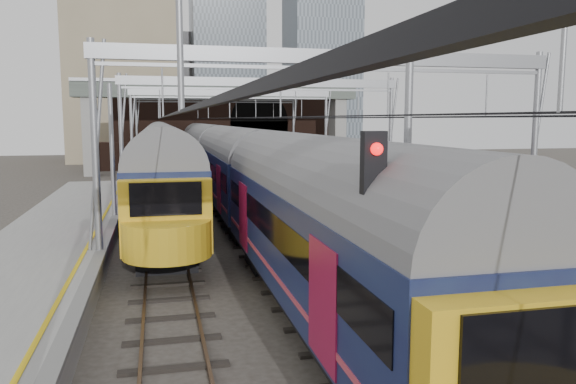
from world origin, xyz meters
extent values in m
plane|color=#38332D|center=(0.00, 0.00, 0.00)|extent=(160.00, 160.00, 0.00)
cube|color=slate|center=(-8.15, 2.50, 1.05)|extent=(0.35, 55.00, 0.12)
cube|color=gold|center=(-8.65, 2.50, 1.11)|extent=(0.12, 55.00, 0.01)
cube|color=#4C3828|center=(-6.72, 15.00, 0.09)|extent=(0.08, 80.00, 0.16)
cube|color=#4C3828|center=(-5.28, 15.00, 0.09)|extent=(0.08, 80.00, 0.16)
cube|color=black|center=(-6.00, 15.00, 0.01)|extent=(2.40, 80.00, 0.14)
cube|color=#4C3828|center=(-2.72, 15.00, 0.09)|extent=(0.08, 80.00, 0.16)
cube|color=#4C3828|center=(-1.28, 15.00, 0.09)|extent=(0.08, 80.00, 0.16)
cube|color=black|center=(-2.00, 15.00, 0.01)|extent=(2.40, 80.00, 0.14)
cube|color=#4C3828|center=(1.28, 15.00, 0.09)|extent=(0.08, 80.00, 0.16)
cube|color=#4C3828|center=(2.72, 15.00, 0.09)|extent=(0.08, 80.00, 0.16)
cube|color=black|center=(2.00, 15.00, 0.01)|extent=(2.40, 80.00, 0.14)
cube|color=#4C3828|center=(5.28, 15.00, 0.09)|extent=(0.08, 80.00, 0.16)
cube|color=#4C3828|center=(6.72, 15.00, 0.09)|extent=(0.08, 80.00, 0.16)
cube|color=black|center=(6.00, 15.00, 0.01)|extent=(2.40, 80.00, 0.14)
cylinder|color=gray|center=(-8.20, 8.00, 4.00)|extent=(0.24, 0.24, 8.00)
cylinder|color=gray|center=(8.20, 8.00, 4.00)|extent=(0.24, 0.24, 8.00)
cube|color=gray|center=(0.00, 8.00, 7.60)|extent=(16.80, 0.28, 0.50)
cylinder|color=gray|center=(-8.20, 22.00, 4.00)|extent=(0.24, 0.24, 8.00)
cylinder|color=gray|center=(8.20, 22.00, 4.00)|extent=(0.24, 0.24, 8.00)
cube|color=gray|center=(0.00, 22.00, 7.60)|extent=(16.80, 0.28, 0.50)
cylinder|color=gray|center=(-8.20, 36.00, 4.00)|extent=(0.24, 0.24, 8.00)
cylinder|color=gray|center=(8.20, 36.00, 4.00)|extent=(0.24, 0.24, 8.00)
cube|color=gray|center=(0.00, 36.00, 7.60)|extent=(16.80, 0.28, 0.50)
cylinder|color=gray|center=(-8.20, 48.00, 4.00)|extent=(0.24, 0.24, 8.00)
cylinder|color=gray|center=(8.20, 48.00, 4.00)|extent=(0.24, 0.24, 8.00)
cube|color=gray|center=(0.00, 48.00, 7.60)|extent=(16.80, 0.28, 0.50)
cube|color=black|center=(-6.00, 15.00, 5.50)|extent=(0.03, 80.00, 0.03)
cube|color=black|center=(-2.00, 15.00, 5.50)|extent=(0.03, 80.00, 0.03)
cube|color=black|center=(2.00, 15.00, 5.50)|extent=(0.03, 80.00, 0.03)
cube|color=black|center=(6.00, 15.00, 5.50)|extent=(0.03, 80.00, 0.03)
cube|color=black|center=(2.00, 52.00, 4.50)|extent=(26.00, 2.00, 9.00)
cube|color=black|center=(5.00, 50.98, 2.60)|extent=(6.50, 0.10, 5.20)
cylinder|color=black|center=(5.00, 50.98, 5.20)|extent=(6.50, 0.10, 6.50)
cube|color=black|center=(-10.00, 51.00, 1.50)|extent=(6.00, 1.50, 3.00)
cube|color=gray|center=(-12.50, 46.00, 4.10)|extent=(1.20, 2.50, 8.20)
cube|color=gray|center=(12.50, 46.00, 4.10)|extent=(1.20, 2.50, 8.20)
cube|color=#586359|center=(0.00, 46.00, 8.20)|extent=(28.00, 3.00, 1.40)
cube|color=gray|center=(0.00, 46.00, 9.10)|extent=(28.00, 3.00, 0.30)
cube|color=tan|center=(-10.00, 66.00, 11.00)|extent=(14.00, 12.00, 22.00)
cube|color=#4C5660|center=(4.00, 72.00, 16.00)|extent=(10.00, 10.00, 32.00)
cube|color=gray|center=(-2.00, 80.00, 9.00)|extent=(18.00, 14.00, 18.00)
cube|color=black|center=(-2.00, 28.11, 0.35)|extent=(2.28, 67.64, 0.70)
cube|color=#121641|center=(-2.00, 28.11, 2.30)|extent=(2.91, 67.64, 2.60)
cylinder|color=slate|center=(-2.00, 28.11, 3.60)|extent=(2.85, 67.14, 2.85)
cube|color=black|center=(-2.00, 28.11, 2.71)|extent=(2.93, 66.44, 0.78)
cube|color=#C03C4E|center=(-2.00, 28.11, 1.57)|extent=(2.93, 66.64, 0.12)
cube|color=black|center=(-2.00, -6.03, 2.82)|extent=(2.18, 0.08, 1.04)
cube|color=black|center=(-6.00, 33.60, 0.35)|extent=(2.38, 52.71, 0.70)
cube|color=#121641|center=(-6.00, 33.60, 2.35)|extent=(3.03, 52.71, 2.70)
cylinder|color=slate|center=(-6.00, 33.60, 3.70)|extent=(2.97, 52.21, 2.97)
cube|color=black|center=(-6.00, 33.60, 2.78)|extent=(3.05, 51.51, 0.81)
cube|color=#C03C4E|center=(-6.00, 33.60, 1.59)|extent=(3.05, 51.71, 0.13)
cube|color=gold|center=(-6.00, 7.09, 2.25)|extent=(2.97, 0.60, 2.50)
cube|color=black|center=(-6.00, 6.92, 2.89)|extent=(2.27, 0.08, 1.08)
cylinder|color=black|center=(-3.05, -3.15, 2.55)|extent=(0.17, 0.17, 5.10)
cube|color=black|center=(-3.05, -3.33, 4.78)|extent=(0.38, 0.19, 0.96)
sphere|color=red|center=(-3.05, -3.45, 4.99)|extent=(0.19, 0.19, 0.19)
cube|color=#1633A9|center=(3.05, 4.87, 0.05)|extent=(0.90, 0.66, 0.10)
cube|color=#1633A9|center=(0.89, -0.77, 0.05)|extent=(0.81, 0.59, 0.09)
camera|label=1|loc=(-6.23, -11.27, 5.43)|focal=35.00mm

